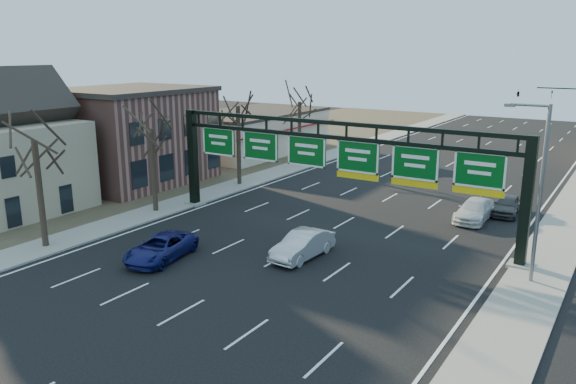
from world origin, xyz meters
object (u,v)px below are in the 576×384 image
Objects in this scene: car_blue_suv at (161,248)px; car_silver_sedan at (303,245)px; car_white_wagon at (475,210)px; sign_gantry at (334,161)px.

car_silver_sedan reaches higher than car_blue_suv.
car_white_wagon reaches higher than car_blue_suv.
sign_gantry is 5.04× the size of car_white_wagon.
car_silver_sedan is 0.94× the size of car_white_wagon.
car_blue_suv is 7.97m from car_silver_sedan.
car_blue_suv is at bearing -126.25° from car_white_wagon.
car_white_wagon is at bearing 67.30° from car_silver_sedan.
car_silver_sedan is 14.11m from car_white_wagon.
sign_gantry is 5.38× the size of car_silver_sedan.
sign_gantry is 4.98× the size of car_blue_suv.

